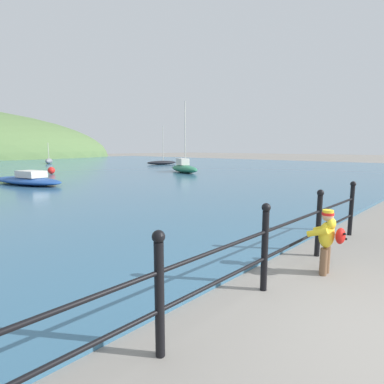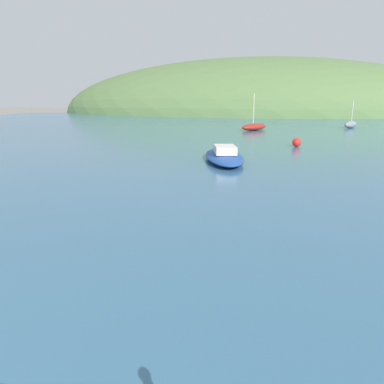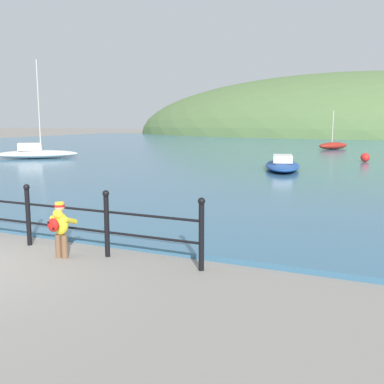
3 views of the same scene
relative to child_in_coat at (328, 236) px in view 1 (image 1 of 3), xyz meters
name	(u,v)px [view 1 (image 1 of 3)]	position (x,y,z in m)	size (l,w,h in m)	color
iron_railing	(265,245)	(-1.13, 0.41, 0.04)	(7.43, 0.12, 1.21)	black
child_in_coat	(328,236)	(0.00, 0.00, 0.00)	(0.39, 0.54, 1.00)	brown
boat_mid_harbor	(184,168)	(11.49, 14.86, -0.15)	(2.76, 4.40, 5.26)	#287551
boat_white_sailboat	(28,180)	(0.49, 15.04, -0.28)	(2.75, 5.24, 0.71)	#1E4793
boat_nearest_quay	(49,161)	(9.29, 35.75, -0.17)	(1.77, 2.33, 2.49)	gray
boat_red_dinghy	(162,162)	(17.60, 24.74, -0.27)	(3.70, 1.88, 4.35)	black
mooring_buoy	(51,170)	(3.84, 20.73, -0.26)	(0.50, 0.50, 0.50)	red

